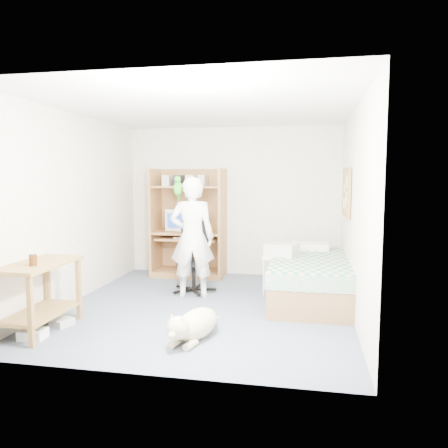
% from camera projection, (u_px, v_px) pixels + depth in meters
% --- Properties ---
extents(floor, '(4.00, 4.00, 0.00)m').
position_uv_depth(floor, '(206.00, 307.00, 5.60)').
color(floor, '#4A5364').
rests_on(floor, ground).
extents(wall_back, '(3.60, 0.02, 2.50)m').
position_uv_depth(wall_back, '(233.00, 201.00, 7.42)').
color(wall_back, beige).
rests_on(wall_back, floor).
extents(wall_right, '(0.02, 4.00, 2.50)m').
position_uv_depth(wall_right, '(355.00, 212.00, 5.13)').
color(wall_right, beige).
rests_on(wall_right, floor).
extents(wall_left, '(0.02, 4.00, 2.50)m').
position_uv_depth(wall_left, '(74.00, 208.00, 5.81)').
color(wall_left, beige).
rests_on(wall_left, floor).
extents(ceiling, '(3.60, 4.00, 0.02)m').
position_uv_depth(ceiling, '(205.00, 108.00, 5.34)').
color(ceiling, white).
rests_on(ceiling, wall_back).
extents(computer_hutch, '(1.20, 0.63, 1.80)m').
position_uv_depth(computer_hutch, '(189.00, 227.00, 7.34)').
color(computer_hutch, brown).
rests_on(computer_hutch, floor).
extents(bed, '(1.02, 2.02, 0.66)m').
position_uv_depth(bed, '(310.00, 278.00, 5.93)').
color(bed, brown).
rests_on(bed, floor).
extents(side_desk, '(0.50, 1.00, 0.75)m').
position_uv_depth(side_desk, '(40.00, 286.00, 4.67)').
color(side_desk, brown).
rests_on(side_desk, floor).
extents(corkboard, '(0.04, 0.94, 0.66)m').
position_uv_depth(corkboard, '(346.00, 192.00, 5.99)').
color(corkboard, olive).
rests_on(corkboard, wall_right).
extents(office_chair, '(0.56, 0.56, 1.00)m').
position_uv_depth(office_chair, '(194.00, 267.00, 6.35)').
color(office_chair, black).
rests_on(office_chair, floor).
extents(person, '(0.67, 0.49, 1.66)m').
position_uv_depth(person, '(192.00, 237.00, 5.99)').
color(person, white).
rests_on(person, floor).
extents(parrot, '(0.12, 0.21, 0.34)m').
position_uv_depth(parrot, '(178.00, 187.00, 5.97)').
color(parrot, '#1A8713').
rests_on(parrot, person).
extents(dog, '(0.47, 0.96, 0.37)m').
position_uv_depth(dog, '(194.00, 324.00, 4.45)').
color(dog, tan).
rests_on(dog, floor).
extents(printer_cart, '(0.55, 0.49, 0.55)m').
position_uv_depth(printer_cart, '(281.00, 269.00, 6.16)').
color(printer_cart, silver).
rests_on(printer_cart, floor).
extents(printer, '(0.50, 0.44, 0.18)m').
position_uv_depth(printer, '(282.00, 250.00, 6.13)').
color(printer, beige).
rests_on(printer, printer_cart).
extents(crt_monitor, '(0.39, 0.41, 0.36)m').
position_uv_depth(crt_monitor, '(180.00, 219.00, 7.37)').
color(crt_monitor, beige).
rests_on(crt_monitor, computer_hutch).
extents(keyboard, '(0.47, 0.24, 0.03)m').
position_uv_depth(keyboard, '(188.00, 237.00, 7.20)').
color(keyboard, beige).
rests_on(keyboard, computer_hutch).
extents(pencil_cup, '(0.08, 0.08, 0.12)m').
position_uv_depth(pencil_cup, '(210.00, 228.00, 7.19)').
color(pencil_cup, gold).
rests_on(pencil_cup, computer_hutch).
extents(drink_glass, '(0.08, 0.08, 0.12)m').
position_uv_depth(drink_glass, '(33.00, 260.00, 4.47)').
color(drink_glass, '#3E1E09').
rests_on(drink_glass, side_desk).
extents(floor_box_a, '(0.27, 0.22, 0.10)m').
position_uv_depth(floor_box_a, '(33.00, 334.00, 4.47)').
color(floor_box_a, white).
rests_on(floor_box_a, floor).
extents(floor_box_b, '(0.23, 0.26, 0.08)m').
position_uv_depth(floor_box_b, '(62.00, 322.00, 4.87)').
color(floor_box_b, '#B1B1AC').
rests_on(floor_box_b, floor).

